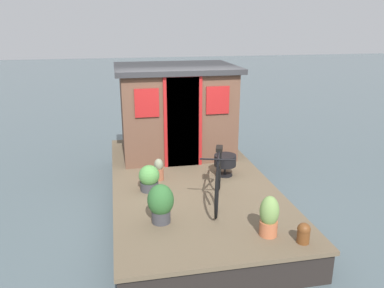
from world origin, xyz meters
TOP-DOWN VIEW (x-y plane):
  - ground_plane at (0.00, 0.00)m, footprint 60.00×60.00m
  - houseboat_deck at (0.00, 0.00)m, footprint 5.21×2.69m
  - houseboat_cabin at (1.49, 0.00)m, footprint 1.87×2.39m
  - bicycle at (-0.97, -0.25)m, footprint 1.61×0.63m
  - potted_plant_fern at (-1.45, 0.69)m, footprint 0.36×0.36m
  - potted_plant_basil at (-2.06, -0.63)m, footprint 0.25×0.25m
  - potted_plant_sage at (0.05, 0.54)m, footprint 0.17×0.17m
  - potted_plant_succulent at (-0.36, 0.75)m, footprint 0.34×0.34m
  - charcoal_grill at (0.02, -0.65)m, footprint 0.39×0.39m
  - mooring_bollard at (-2.32, -0.99)m, footprint 0.17×0.17m

SIDE VIEW (x-z plane):
  - ground_plane at x=0.00m, z-range 0.00..0.00m
  - houseboat_deck at x=0.00m, z-range 0.00..0.50m
  - mooring_bollard at x=-2.32m, z-range 0.50..0.77m
  - potted_plant_sage at x=0.05m, z-range 0.49..0.88m
  - potted_plant_succulent at x=-0.36m, z-range 0.50..0.93m
  - potted_plant_basil at x=-2.06m, z-range 0.49..1.04m
  - charcoal_grill at x=0.02m, z-range 0.58..0.97m
  - potted_plant_fern at x=-1.45m, z-range 0.51..1.07m
  - bicycle at x=-0.97m, z-range 0.47..1.31m
  - houseboat_cabin at x=1.49m, z-range 0.51..2.32m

